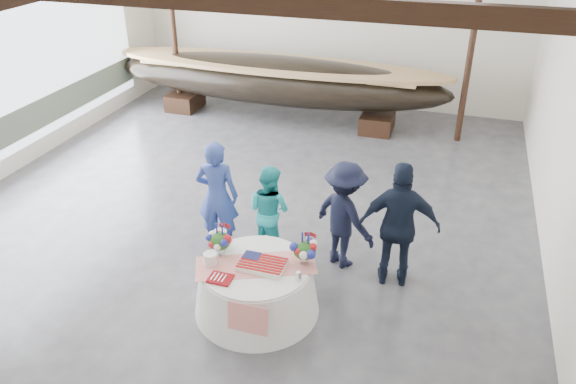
% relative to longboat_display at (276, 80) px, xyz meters
% --- Properties ---
extents(floor, '(10.00, 12.00, 0.01)m').
position_rel_longboat_display_xyz_m(floor, '(0.85, -4.33, -1.00)').
color(floor, '#3D3D42').
rests_on(floor, ground).
extents(wall_back, '(10.00, 0.02, 4.50)m').
position_rel_longboat_display_xyz_m(wall_back, '(0.85, 1.67, 1.25)').
color(wall_back, silver).
rests_on(wall_back, ground).
extents(open_bay, '(0.03, 7.00, 3.20)m').
position_rel_longboat_display_xyz_m(open_bay, '(-4.09, -3.33, 0.83)').
color(open_bay, silver).
rests_on(open_bay, ground).
extents(longboat_display, '(8.36, 1.67, 1.57)m').
position_rel_longboat_display_xyz_m(longboat_display, '(0.00, 0.00, 0.00)').
color(longboat_display, black).
rests_on(longboat_display, ground).
extents(banquet_table, '(1.70, 1.70, 0.73)m').
position_rel_longboat_display_xyz_m(banquet_table, '(2.03, -6.85, -0.64)').
color(banquet_table, white).
rests_on(banquet_table, ground).
extents(tabletop_items, '(1.66, 1.14, 0.40)m').
position_rel_longboat_display_xyz_m(tabletop_items, '(1.98, -6.73, -0.12)').
color(tabletop_items, red).
rests_on(tabletop_items, banquet_table).
extents(guest_woman_blue, '(0.72, 0.53, 1.82)m').
position_rel_longboat_display_xyz_m(guest_woman_blue, '(0.92, -5.57, -0.09)').
color(guest_woman_blue, navy).
rests_on(guest_woman_blue, ground).
extents(guest_woman_teal, '(0.88, 0.78, 1.49)m').
position_rel_longboat_display_xyz_m(guest_woman_teal, '(1.73, -5.47, -0.26)').
color(guest_woman_teal, '#21A9AC').
rests_on(guest_woman_teal, ground).
extents(guest_man_left, '(1.26, 1.11, 1.69)m').
position_rel_longboat_display_xyz_m(guest_man_left, '(2.90, -5.43, -0.15)').
color(guest_man_left, black).
rests_on(guest_man_left, ground).
extents(guest_man_right, '(1.18, 0.63, 1.92)m').
position_rel_longboat_display_xyz_m(guest_man_right, '(3.72, -5.66, -0.04)').
color(guest_man_right, black).
rests_on(guest_man_right, ground).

